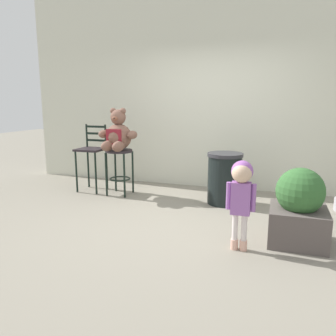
{
  "coord_description": "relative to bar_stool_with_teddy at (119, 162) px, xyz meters",
  "views": [
    {
      "loc": [
        1.18,
        -3.94,
        1.5
      ],
      "look_at": [
        -0.21,
        0.25,
        0.64
      ],
      "focal_mm": 35.67,
      "sensor_mm": 36.0,
      "label": 1
    }
  ],
  "objects": [
    {
      "name": "ground_plane",
      "position": [
        1.28,
        -0.92,
        -0.54
      ],
      "size": [
        24.0,
        24.0,
        0.0
      ],
      "primitive_type": "plane",
      "color": "gray"
    },
    {
      "name": "building_wall",
      "position": [
        1.28,
        1.1,
        1.21
      ],
      "size": [
        7.0,
        0.3,
        3.5
      ],
      "primitive_type": "cube",
      "color": "beige",
      "rests_on": "ground_plane"
    },
    {
      "name": "bar_stool_with_teddy",
      "position": [
        0.0,
        0.0,
        0.0
      ],
      "size": [
        0.43,
        0.43,
        0.75
      ],
      "color": "black",
      "rests_on": "ground_plane"
    },
    {
      "name": "teddy_bear",
      "position": [
        0.0,
        -0.03,
        0.45
      ],
      "size": [
        0.65,
        0.59,
        0.67
      ],
      "color": "brown",
      "rests_on": "bar_stool_with_teddy"
    },
    {
      "name": "child_walking",
      "position": [
        2.13,
        -1.54,
        0.14
      ],
      "size": [
        0.3,
        0.24,
        0.94
      ],
      "rotation": [
        0.0,
        0.0,
        -0.8
      ],
      "color": "#DEA793",
      "rests_on": "ground_plane"
    },
    {
      "name": "trash_bin",
      "position": [
        1.73,
        0.03,
        -0.16
      ],
      "size": [
        0.53,
        0.53,
        0.77
      ],
      "color": "black",
      "rests_on": "ground_plane"
    },
    {
      "name": "bar_chair_empty",
      "position": [
        -0.56,
        0.09,
        0.12
      ],
      "size": [
        0.44,
        0.44,
        1.13
      ],
      "color": "black",
      "rests_on": "ground_plane"
    },
    {
      "name": "planter_with_shrub",
      "position": [
        2.71,
        -1.17,
        -0.16
      ],
      "size": [
        0.6,
        0.6,
        0.83
      ],
      "color": "#574D4A",
      "rests_on": "ground_plane"
    }
  ]
}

